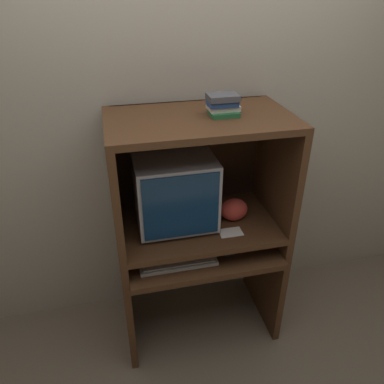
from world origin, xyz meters
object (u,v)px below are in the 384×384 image
Objects in this scene: crt_monitor at (175,190)px; book_stack at (223,105)px; keyboard at (178,261)px; snack_bag at (234,210)px; mouse at (228,254)px.

book_stack is (0.25, -0.04, 0.48)m from crt_monitor.
keyboard is 0.45m from snack_bag.
snack_bag is at bearing -7.94° from crt_monitor.
crt_monitor is 0.54m from book_stack.
crt_monitor is 1.01× the size of keyboard.
book_stack is at bearing 30.40° from keyboard.
crt_monitor is 2.68× the size of snack_bag.
crt_monitor is at bearing 82.68° from keyboard.
book_stack is (-0.01, 0.17, 0.82)m from mouse.
mouse is at bearing -0.56° from keyboard.
mouse is 0.45× the size of book_stack.
crt_monitor is at bearing 171.27° from book_stack.
mouse is (0.29, -0.00, 0.00)m from keyboard.
book_stack is (-0.09, 0.01, 0.63)m from snack_bag.
crt_monitor is 5.95× the size of mouse.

